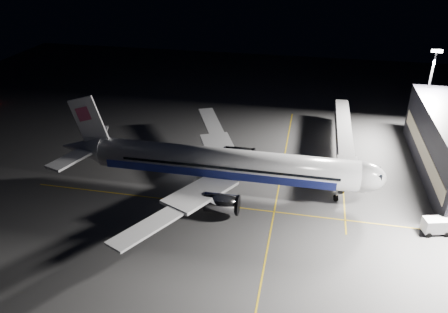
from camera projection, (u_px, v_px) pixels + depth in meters
name	position (u px, v px, depth m)	size (l,w,h in m)	color
ground	(225.00, 188.00, 82.72)	(200.00, 200.00, 0.00)	#4C4C4F
guide_line_main	(278.00, 194.00, 80.91)	(0.25, 80.00, 0.01)	gold
guide_line_cross	(218.00, 205.00, 77.51)	(70.00, 0.25, 0.01)	gold
guide_line_side	(342.00, 174.00, 87.41)	(0.25, 40.00, 0.01)	gold
airliner	(219.00, 163.00, 80.52)	(61.48, 54.22, 16.64)	silver
jet_bridge	(344.00, 137.00, 92.28)	(3.60, 34.40, 6.30)	#B2B2B7
floodlight_mast_north	(429.00, 86.00, 97.49)	(2.40, 0.68, 20.70)	#59595E
service_truck	(439.00, 225.00, 69.78)	(5.77, 3.48, 2.77)	silver
baggage_tug	(195.00, 155.00, 92.53)	(2.91, 2.41, 2.00)	black
safety_cone_a	(246.00, 164.00, 90.32)	(0.45, 0.45, 0.68)	#F05D0A
safety_cone_b	(260.00, 174.00, 86.72)	(0.37, 0.37, 0.56)	#F05D0A
safety_cone_c	(216.00, 166.00, 89.77)	(0.45, 0.45, 0.68)	#F05D0A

